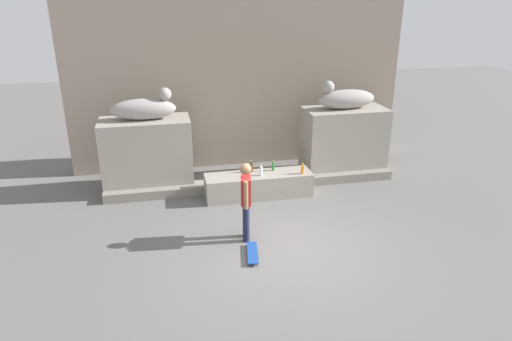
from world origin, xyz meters
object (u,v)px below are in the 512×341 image
object	(u,v)px
bottle_clear	(261,171)
bottle_orange	(303,170)
skateboard	(252,253)
statue_reclining_right	(345,98)
skater	(246,198)
bottle_brown	(251,167)
bottle_green	(273,166)
statue_reclining_left	(145,108)

from	to	relation	value
bottle_clear	bottle_orange	xyz separation A→B (m)	(1.03, -0.10, -0.02)
skateboard	bottle_clear	xyz separation A→B (m)	(0.77, 2.61, 0.65)
statue_reclining_right	bottle_orange	bearing A→B (deg)	37.73
skater	bottle_clear	xyz separation A→B (m)	(0.75, 1.93, -0.21)
skateboard	bottle_clear	world-z (taller)	bottle_clear
skater	bottle_brown	size ratio (longest dim) A/B	5.48
skateboard	bottle_brown	bearing A→B (deg)	-2.23
skateboard	bottle_brown	size ratio (longest dim) A/B	2.70
skater	bottle_green	distance (m)	2.47
bottle_orange	statue_reclining_right	bearing A→B (deg)	39.94
statue_reclining_right	bottle_green	world-z (taller)	statue_reclining_right
statue_reclining_right	bottle_green	xyz separation A→B (m)	(-2.22, -0.94, -1.42)
statue_reclining_left	skateboard	world-z (taller)	statue_reclining_left
skateboard	bottle_brown	xyz separation A→B (m)	(0.58, 2.89, 0.65)
skater	bottle_clear	bearing A→B (deg)	-10.37
bottle_clear	bottle_green	bearing A→B (deg)	35.68
statue_reclining_left	bottle_orange	xyz separation A→B (m)	(3.70, -1.31, -1.43)
statue_reclining_left	bottle_green	xyz separation A→B (m)	(3.04, -0.94, -1.42)
bottle_clear	skateboard	bearing A→B (deg)	-106.34
bottle_brown	bottle_clear	bearing A→B (deg)	-56.25
statue_reclining_right	bottle_orange	size ratio (longest dim) A/B	6.10
skateboard	bottle_brown	distance (m)	3.02
statue_reclining_left	skater	world-z (taller)	statue_reclining_left
statue_reclining_left	skateboard	distance (m)	4.74
bottle_brown	bottle_orange	xyz separation A→B (m)	(1.21, -0.38, -0.02)
bottle_clear	skater	bearing A→B (deg)	-111.33
statue_reclining_right	skater	xyz separation A→B (m)	(-3.34, -3.14, -1.20)
statue_reclining_right	skateboard	world-z (taller)	statue_reclining_right
statue_reclining_right	bottle_clear	bearing A→B (deg)	22.80
bottle_green	bottle_clear	bearing A→B (deg)	-144.32
statue_reclining_left	bottle_brown	size ratio (longest dim) A/B	5.31
statue_reclining_right	bottle_orange	xyz separation A→B (m)	(-1.56, -1.31, -1.43)
statue_reclining_right	bottle_brown	bearing A→B (deg)	16.34
statue_reclining_left	bottle_brown	world-z (taller)	statue_reclining_left
bottle_brown	skateboard	bearing A→B (deg)	-101.35
statue_reclining_left	bottle_orange	world-z (taller)	statue_reclining_left
skater	bottle_orange	world-z (taller)	skater
statue_reclining_right	bottle_clear	distance (m)	3.19
statue_reclining_right	bottle_clear	size ratio (longest dim) A/B	5.44
bottle_green	skater	bearing A→B (deg)	-117.09
statue_reclining_left	statue_reclining_right	size ratio (longest dim) A/B	1.00
statue_reclining_right	bottle_brown	world-z (taller)	statue_reclining_right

